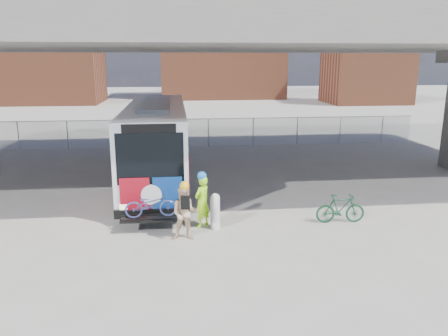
{
  "coord_description": "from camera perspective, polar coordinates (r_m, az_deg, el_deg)",
  "views": [
    {
      "loc": [
        -1.11,
        -16.41,
        5.51
      ],
      "look_at": [
        0.64,
        -0.62,
        1.6
      ],
      "focal_mm": 35.0,
      "sensor_mm": 36.0,
      "label": 1
    }
  ],
  "objects": [
    {
      "name": "brick_buildings",
      "position": [
        64.68,
        -4.37,
        13.72
      ],
      "size": [
        54.0,
        22.0,
        12.0
      ],
      "color": "brown",
      "rests_on": "ground"
    },
    {
      "name": "chainlink_fence",
      "position": [
        28.72,
        -4.06,
        5.62
      ],
      "size": [
        30.0,
        0.06,
        30.0
      ],
      "color": "gray",
      "rests_on": "ground"
    },
    {
      "name": "cyclist_hivis",
      "position": [
        14.79,
        -2.87,
        -4.21
      ],
      "size": [
        0.76,
        0.75,
        1.94
      ],
      "rotation": [
        0.0,
        0.0,
        3.91
      ],
      "color": "#A4F71A",
      "rests_on": "ground"
    },
    {
      "name": "overpass",
      "position": [
        20.46,
        -3.35,
        16.71
      ],
      "size": [
        40.0,
        16.0,
        7.95
      ],
      "color": "#605E59",
      "rests_on": "ground"
    },
    {
      "name": "bollard",
      "position": [
        14.66,
        -1.17,
        -5.49
      ],
      "size": [
        0.32,
        0.32,
        1.24
      ],
      "color": "silver",
      "rests_on": "ground"
    },
    {
      "name": "ground",
      "position": [
        17.34,
        -2.34,
        -4.7
      ],
      "size": [
        160.0,
        160.0,
        0.0
      ],
      "primitive_type": "plane",
      "color": "#9E9991",
      "rests_on": "ground"
    },
    {
      "name": "bus",
      "position": [
        20.67,
        -8.73,
        4.2
      ],
      "size": [
        2.67,
        12.9,
        3.69
      ],
      "color": "silver",
      "rests_on": "ground"
    },
    {
      "name": "bike_parked",
      "position": [
        15.75,
        14.96,
        -5.15
      ],
      "size": [
        1.74,
        0.57,
        1.03
      ],
      "primitive_type": "imported",
      "rotation": [
        0.0,
        0.0,
        1.52
      ],
      "color": "#164528",
      "rests_on": "ground"
    },
    {
      "name": "smokestack",
      "position": [
        73.32,
        5.94,
        19.24
      ],
      "size": [
        2.2,
        2.2,
        25.0
      ],
      "primitive_type": "cylinder",
      "color": "brown",
      "rests_on": "ground"
    },
    {
      "name": "cyclist_tan",
      "position": [
        13.75,
        -5.11,
        -5.8
      ],
      "size": [
        0.9,
        0.73,
        1.92
      ],
      "rotation": [
        0.0,
        0.0,
        -0.08
      ],
      "color": "#DBB68C",
      "rests_on": "ground"
    }
  ]
}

